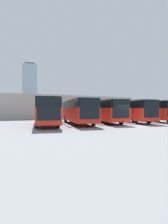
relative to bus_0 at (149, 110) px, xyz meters
name	(u,v)px	position (x,y,z in m)	size (l,w,h in m)	color
ground_plane	(130,126)	(8.77, 5.96, -1.86)	(600.00, 600.00, 0.00)	gray
bus_0	(149,110)	(0.00, 0.00, 0.00)	(4.26, 11.64, 3.33)	red
curb_divider_0	(146,122)	(2.19, 1.68, -1.78)	(0.24, 5.75, 0.15)	#B2B2AD
bus_1	(129,110)	(4.39, 0.32, 0.00)	(4.26, 11.64, 3.33)	red
curb_divider_1	(124,123)	(6.58, 2.00, -1.78)	(0.24, 5.75, 0.15)	#B2B2AD
bus_2	(103,110)	(8.78, -0.09, 0.00)	(4.26, 11.64, 3.33)	red
curb_divider_2	(96,124)	(10.97, 1.59, -1.78)	(0.24, 5.75, 0.15)	#B2B2AD
bus_3	(78,110)	(13.16, 0.45, 0.00)	(4.26, 11.64, 3.33)	red
curb_divider_3	(66,125)	(15.35, 2.14, -1.78)	(0.24, 5.75, 0.15)	#B2B2AD
bus_4	(46,110)	(17.55, 0.78, 0.00)	(4.26, 11.64, 3.33)	red
station_building	(64,107)	(8.77, -19.36, 0.74)	(32.97, 14.53, 5.14)	#A8A399
office_tower	(29,88)	(-7.69, -231.33, 31.01)	(18.66, 18.66, 66.94)	#93A8B7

